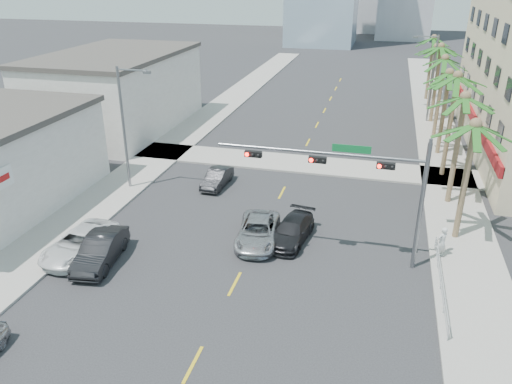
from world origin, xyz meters
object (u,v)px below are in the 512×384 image
(traffic_signal_mast, at_px, (360,177))
(car_lane_left, at_px, (217,178))
(car_parked_far, at_px, (80,243))
(pedestrian, at_px, (442,242))
(car_lane_right, at_px, (292,231))
(car_parked_mid, at_px, (100,250))
(car_lane_center, at_px, (258,231))

(traffic_signal_mast, xyz_separation_m, car_lane_left, (-10.78, 8.06, -4.42))
(car_parked_far, distance_m, pedestrian, 20.46)
(pedestrian, bearing_deg, car_lane_right, -42.31)
(traffic_signal_mast, height_order, car_parked_far, traffic_signal_mast)
(car_parked_mid, relative_size, car_lane_center, 0.95)
(car_lane_center, bearing_deg, car_parked_mid, -157.78)
(car_lane_left, bearing_deg, traffic_signal_mast, -34.25)
(car_parked_mid, xyz_separation_m, car_lane_center, (7.87, 4.43, -0.09))
(car_lane_right, distance_m, pedestrian, 8.52)
(pedestrian, bearing_deg, car_lane_left, -66.18)
(car_parked_mid, relative_size, car_parked_far, 0.91)
(car_parked_mid, height_order, car_lane_center, car_parked_mid)
(car_parked_far, relative_size, car_lane_center, 1.04)
(car_parked_mid, height_order, car_lane_right, car_parked_mid)
(car_parked_mid, distance_m, car_parked_far, 1.67)
(car_parked_far, relative_size, pedestrian, 2.84)
(car_parked_mid, xyz_separation_m, car_lane_left, (2.80, 11.87, -0.14))
(traffic_signal_mast, bearing_deg, car_parked_mid, -164.34)
(traffic_signal_mast, xyz_separation_m, car_lane_right, (-3.78, 1.28, -4.39))
(car_lane_left, distance_m, pedestrian, 16.91)
(car_parked_far, bearing_deg, car_lane_left, 73.52)
(car_parked_mid, bearing_deg, car_lane_center, 21.52)
(car_lane_left, relative_size, car_lane_center, 0.77)
(car_lane_center, bearing_deg, car_lane_right, 11.54)
(car_lane_left, height_order, pedestrian, pedestrian)
(traffic_signal_mast, bearing_deg, pedestrian, 15.93)
(pedestrian, bearing_deg, car_lane_center, -38.82)
(car_lane_left, bearing_deg, car_lane_center, -53.18)
(traffic_signal_mast, bearing_deg, car_lane_center, 173.75)
(traffic_signal_mast, distance_m, car_parked_mid, 14.74)
(car_parked_far, bearing_deg, car_parked_mid, -12.04)
(car_parked_mid, relative_size, car_lane_left, 1.23)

